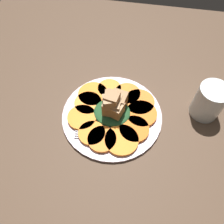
{
  "coord_description": "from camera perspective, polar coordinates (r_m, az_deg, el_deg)",
  "views": [
    {
      "loc": [
        6.12,
        -33.54,
        56.49
      ],
      "look_at": [
        0.0,
        0.0,
        4.1
      ],
      "focal_mm": 35.0,
      "sensor_mm": 36.0,
      "label": 1
    }
  ],
  "objects": [
    {
      "name": "plate",
      "position": [
        0.64,
        0.0,
        -0.77
      ],
      "size": [
        28.99,
        28.99,
        1.05
      ],
      "color": "silver",
      "rests_on": "table_slab"
    },
    {
      "name": "carrot_slice_6",
      "position": [
        0.67,
        -5.0,
        4.64
      ],
      "size": [
        9.03,
        9.03,
        1.01
      ],
      "primitive_type": "cylinder",
      "color": "orange",
      "rests_on": "plate"
    },
    {
      "name": "carrot_slice_4",
      "position": [
        0.67,
        4.02,
        4.75
      ],
      "size": [
        7.92,
        7.92,
        1.01
      ],
      "primitive_type": "cylinder",
      "color": "orange",
      "rests_on": "plate"
    },
    {
      "name": "carrot_slice_8",
      "position": [
        0.63,
        -7.84,
        -1.41
      ],
      "size": [
        8.24,
        8.24,
        1.01
      ],
      "primitive_type": "cylinder",
      "color": "orange",
      "rests_on": "plate"
    },
    {
      "name": "center_pile",
      "position": [
        0.61,
        0.27,
        1.62
      ],
      "size": [
        10.53,
        9.61,
        9.06
      ],
      "color": "#1E4723",
      "rests_on": "plate"
    },
    {
      "name": "carrot_slice_10",
      "position": [
        0.59,
        -2.63,
        -7.1
      ],
      "size": [
        7.76,
        7.76,
        1.01
      ],
      "primitive_type": "cylinder",
      "color": "orange",
      "rests_on": "plate"
    },
    {
      "name": "table_slab",
      "position": [
        0.65,
        0.0,
        -1.49
      ],
      "size": [
        120.0,
        120.0,
        2.0
      ],
      "primitive_type": "cube",
      "color": "#4C3828",
      "rests_on": "ground"
    },
    {
      "name": "carrot_slice_3",
      "position": [
        0.66,
        7.06,
        2.57
      ],
      "size": [
        9.19,
        9.19,
        1.01
      ],
      "primitive_type": "cylinder",
      "color": "orange",
      "rests_on": "plate"
    },
    {
      "name": "water_glass",
      "position": [
        0.67,
        24.0,
        2.52
      ],
      "size": [
        8.26,
        8.26,
        10.37
      ],
      "color": "silver",
      "rests_on": "table_slab"
    },
    {
      "name": "carrot_slice_2",
      "position": [
        0.63,
        7.67,
        -0.47
      ],
      "size": [
        8.96,
        8.96,
        1.01
      ],
      "primitive_type": "cylinder",
      "color": "orange",
      "rests_on": "plate"
    },
    {
      "name": "carrot_slice_0",
      "position": [
        0.59,
        2.52,
        -7.32
      ],
      "size": [
        9.13,
        9.13,
        1.01
      ],
      "primitive_type": "cylinder",
      "color": "orange",
      "rests_on": "plate"
    },
    {
      "name": "carrot_slice_5",
      "position": [
        0.68,
        -0.67,
        6.1
      ],
      "size": [
        7.24,
        7.24,
        1.01
      ],
      "primitive_type": "cylinder",
      "color": "orange",
      "rests_on": "plate"
    },
    {
      "name": "carrot_slice_1",
      "position": [
        0.61,
        5.82,
        -4.47
      ],
      "size": [
        8.28,
        8.28,
        1.01
      ],
      "primitive_type": "cylinder",
      "color": "#D45E12",
      "rests_on": "plate"
    },
    {
      "name": "fork",
      "position": [
        0.6,
        -1.93,
        -6.22
      ],
      "size": [
        17.35,
        3.84,
        0.4
      ],
      "rotation": [
        0.0,
        0.0,
        0.12
      ],
      "color": "#B2B2B7",
      "rests_on": "plate"
    },
    {
      "name": "carrot_slice_9",
      "position": [
        0.6,
        -5.31,
        -5.54
      ],
      "size": [
        7.37,
        7.37,
        1.01
      ],
      "primitive_type": "cylinder",
      "color": "orange",
      "rests_on": "plate"
    },
    {
      "name": "carrot_slice_7",
      "position": [
        0.65,
        -6.25,
        2.29
      ],
      "size": [
        8.12,
        8.12,
        1.01
      ],
      "primitive_type": "cylinder",
      "color": "orange",
      "rests_on": "plate"
    }
  ]
}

